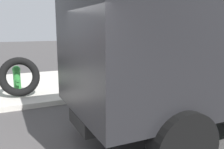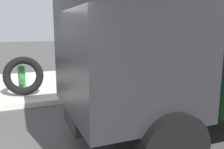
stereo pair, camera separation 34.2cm
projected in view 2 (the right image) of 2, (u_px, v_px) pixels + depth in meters
sidewalk_curb at (5, 88)px, 8.87m from camera, size 36.00×5.00×0.15m
fire_hydrant at (22, 77)px, 8.02m from camera, size 0.26×0.58×0.88m
loose_tire at (24, 76)px, 7.56m from camera, size 1.22×0.59×1.23m
dump_truck_green at (223, 58)px, 5.12m from camera, size 7.01×2.82×3.00m
bare_tree at (144, 6)px, 10.99m from camera, size 1.12×1.12×5.98m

